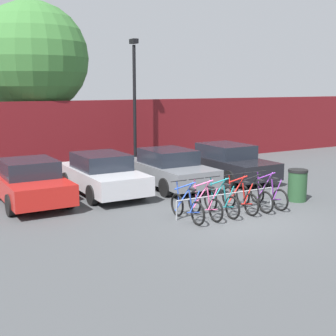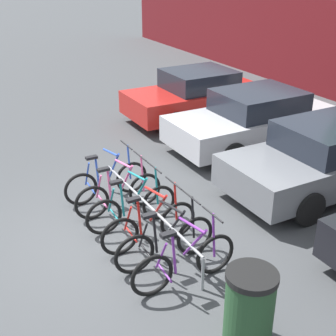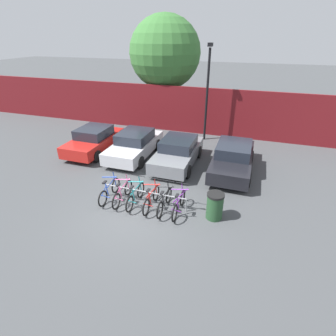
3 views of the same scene
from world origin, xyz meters
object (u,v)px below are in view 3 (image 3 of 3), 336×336
at_px(bicycle_teal, 135,196).
at_px(car_silver, 135,144).
at_px(tree_behind_hoarding, 165,53).
at_px(bicycle_red, 151,199).
at_px(lamp_post, 207,89).
at_px(bicycle_purple, 179,204).
at_px(bicycle_black, 165,201).
at_px(car_grey, 178,152).
at_px(bike_rack, 144,193).
at_px(bicycle_blue, 109,191).
at_px(car_black, 233,158).
at_px(trash_bin, 215,206).
at_px(car_red, 94,140).
at_px(bicycle_pink, 123,193).

bearing_deg(bicycle_teal, car_silver, 114.50).
bearing_deg(tree_behind_hoarding, car_silver, -85.75).
height_order(bicycle_red, lamp_post, lamp_post).
height_order(bicycle_red, bicycle_purple, same).
xyz_separation_m(bicycle_black, car_grey, (-0.65, 3.96, 0.31)).
relative_size(bike_rack, bicycle_blue, 2.04).
bearing_deg(car_grey, car_black, 3.37).
relative_size(bike_rack, tree_behind_hoarding, 0.48).
bearing_deg(car_silver, bicycle_black, -52.90).
distance_m(bicycle_teal, trash_bin, 3.12).
height_order(bike_rack, car_black, car_black).
bearing_deg(bicycle_black, bicycle_teal, 177.96).
distance_m(bike_rack, bicycle_teal, 0.36).
relative_size(bicycle_teal, car_grey, 0.41).
distance_m(bicycle_black, car_red, 6.96).
height_order(bicycle_teal, bicycle_purple, same).
distance_m(bicycle_teal, bicycle_red, 0.68).
bearing_deg(bicycle_black, car_black, 60.99).
height_order(car_red, lamp_post, lamp_post).
xyz_separation_m(car_silver, car_grey, (2.52, -0.23, -0.00)).
distance_m(bicycle_blue, bicycle_red, 1.84).
bearing_deg(trash_bin, bicycle_purple, -175.21).
xyz_separation_m(bicycle_black, lamp_post, (-0.05, 7.97, 2.79)).
relative_size(bicycle_pink, bicycle_purple, 1.00).
distance_m(bicycle_pink, car_black, 5.68).
xyz_separation_m(bicycle_blue, trash_bin, (4.28, 0.11, 0.14)).
xyz_separation_m(bike_rack, bicycle_pink, (-0.88, -0.15, -0.11)).
bearing_deg(bicycle_pink, trash_bin, 1.20).
bearing_deg(bicycle_black, car_silver, 125.07).
bearing_deg(bicycle_blue, bicycle_red, 3.58).
bearing_deg(bicycle_teal, tree_behind_hoarding, 102.29).
bearing_deg(car_black, bicycle_red, -122.63).
distance_m(bicycle_pink, bicycle_purple, 2.36).
distance_m(car_red, lamp_post, 7.26).
bearing_deg(tree_behind_hoarding, bicycle_purple, -68.56).
height_order(bicycle_pink, tree_behind_hoarding, tree_behind_hoarding).
bearing_deg(car_red, bicycle_purple, -33.17).
bearing_deg(bicycle_purple, bicycle_teal, 177.69).
distance_m(bicycle_black, car_black, 4.64).
xyz_separation_m(bicycle_purple, tree_behind_hoarding, (-4.23, 10.77, 4.47)).
xyz_separation_m(car_grey, car_black, (2.75, 0.16, 0.00)).
xyz_separation_m(bicycle_blue, car_silver, (-0.79, 4.19, 0.31)).
relative_size(bicycle_red, lamp_post, 0.30).
height_order(car_red, car_grey, same).
distance_m(bike_rack, bicycle_pink, 0.90).
xyz_separation_m(bicycle_red, car_red, (-5.10, 4.06, 0.31)).
bearing_deg(bicycle_purple, car_black, 67.36).
distance_m(bicycle_pink, car_grey, 4.14).
bearing_deg(tree_behind_hoarding, car_grey, -66.14).
bearing_deg(bicycle_red, tree_behind_hoarding, 105.15).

